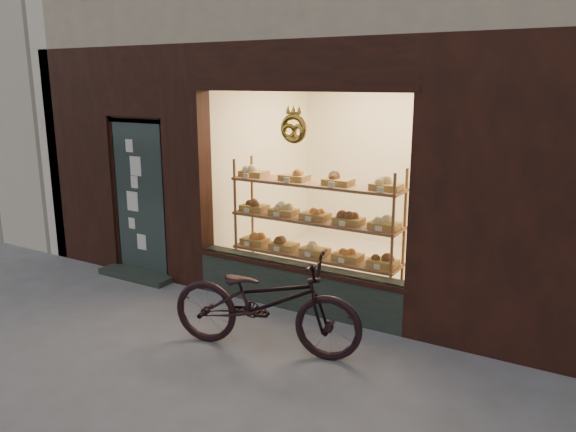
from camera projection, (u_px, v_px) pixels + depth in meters
The scene contains 4 objects.
ground at pixel (142, 375), 5.22m from camera, with size 90.00×90.00×0.00m, color #575757.
neighbor_left at pixel (7, 2), 13.53m from camera, with size 12.00×7.00×9.00m, color silver.
display_shelf at pixel (315, 231), 6.92m from camera, with size 2.20×0.45×1.70m.
bicycle at pixel (265, 302), 5.59m from camera, with size 0.69×1.97×1.04m, color black.
Camera 1 is at (3.58, -3.36, 2.67)m, focal length 35.00 mm.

